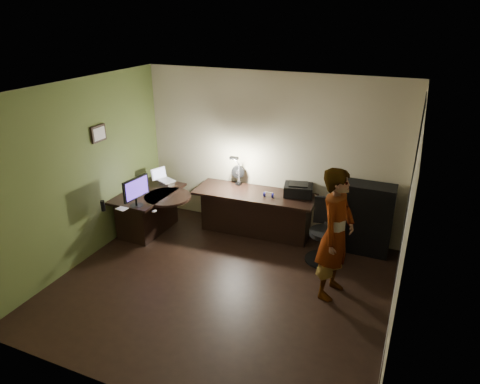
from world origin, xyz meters
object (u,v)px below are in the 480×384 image
at_px(office_chair, 325,233).
at_px(desk_right, 254,213).
at_px(desk_left, 150,212).
at_px(person, 336,234).
at_px(monitor, 136,196).
at_px(cabinet, 367,219).

bearing_deg(office_chair, desk_right, 153.73).
height_order(desk_right, office_chair, office_chair).
bearing_deg(desk_left, person, -8.51).
relative_size(monitor, office_chair, 0.54).
bearing_deg(desk_right, desk_left, -162.83).
bearing_deg(cabinet, monitor, -159.33).
distance_m(desk_right, cabinet, 1.84).
bearing_deg(monitor, desk_left, 112.66).
distance_m(desk_left, person, 3.36).
xyz_separation_m(monitor, person, (3.13, -0.04, 0.01)).
distance_m(desk_left, monitor, 0.74).
height_order(desk_left, monitor, monitor).
xyz_separation_m(desk_left, person, (3.27, -0.55, 0.54)).
height_order(desk_right, cabinet, cabinet).
distance_m(desk_left, desk_right, 1.81).
distance_m(desk_right, monitor, 1.99).
xyz_separation_m(desk_right, cabinet, (1.82, 0.15, 0.19)).
bearing_deg(monitor, person, 6.89).
distance_m(cabinet, monitor, 3.63).
relative_size(desk_left, monitor, 2.38).
distance_m(desk_right, person, 2.02).
relative_size(cabinet, person, 0.63).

